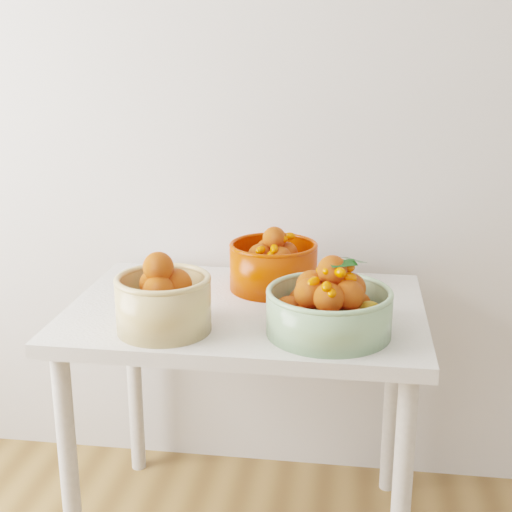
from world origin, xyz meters
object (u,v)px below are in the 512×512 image
object	(u,v)px
bowl_cream	(163,301)
bowl_green	(329,307)
bowl_orange	(273,264)
table	(246,337)

from	to	relation	value
bowl_cream	bowl_green	size ratio (longest dim) A/B	0.88
bowl_cream	bowl_green	distance (m)	0.42
bowl_green	bowl_orange	xyz separation A→B (m)	(-0.18, 0.33, 0.00)
bowl_orange	bowl_green	bearing A→B (deg)	-61.30
bowl_green	table	bearing A→B (deg)	144.49
bowl_cream	table	bearing A→B (deg)	48.75
bowl_green	bowl_orange	size ratio (longest dim) A/B	1.17
bowl_cream	bowl_orange	size ratio (longest dim) A/B	1.03
bowl_green	bowl_orange	world-z (taller)	bowl_green
bowl_green	bowl_orange	bearing A→B (deg)	118.70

